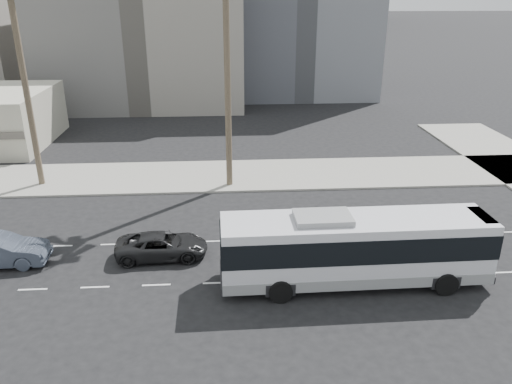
{
  "coord_description": "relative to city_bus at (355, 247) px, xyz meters",
  "views": [
    {
      "loc": [
        -2.47,
        -21.57,
        13.59
      ],
      "look_at": [
        -0.77,
        4.0,
        3.25
      ],
      "focal_mm": 35.1,
      "sensor_mm": 36.0,
      "label": 1
    }
  ],
  "objects": [
    {
      "name": "ground",
      "position": [
        -3.8,
        0.34,
        -1.98
      ],
      "size": [
        700.0,
        700.0,
        0.0
      ],
      "primitive_type": "plane",
      "color": "black",
      "rests_on": "ground"
    },
    {
      "name": "sidewalk_north",
      "position": [
        -3.8,
        15.84,
        -1.9
      ],
      "size": [
        120.0,
        7.0,
        0.15
      ],
      "primitive_type": "cube",
      "color": "gray",
      "rests_on": "ground"
    },
    {
      "name": "midrise_beige_west",
      "position": [
        -15.8,
        45.34,
        7.02
      ],
      "size": [
        24.0,
        18.0,
        18.0
      ],
      "primitive_type": "cube",
      "color": "slate",
      "rests_on": "ground"
    },
    {
      "name": "city_bus",
      "position": [
        0.0,
        0.0,
        0.0
      ],
      "size": [
        13.13,
        3.21,
        3.76
      ],
      "rotation": [
        0.0,
        0.0,
        0.01
      ],
      "color": "silver",
      "rests_on": "ground"
    },
    {
      "name": "car_a",
      "position": [
        -9.79,
        3.22,
        -1.29
      ],
      "size": [
        2.49,
        5.04,
        1.37
      ],
      "primitive_type": "imported",
      "rotation": [
        0.0,
        0.0,
        1.62
      ],
      "color": "black",
      "rests_on": "ground"
    }
  ]
}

